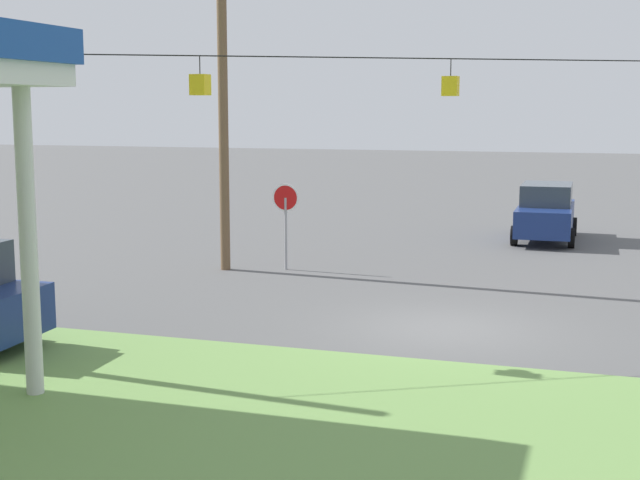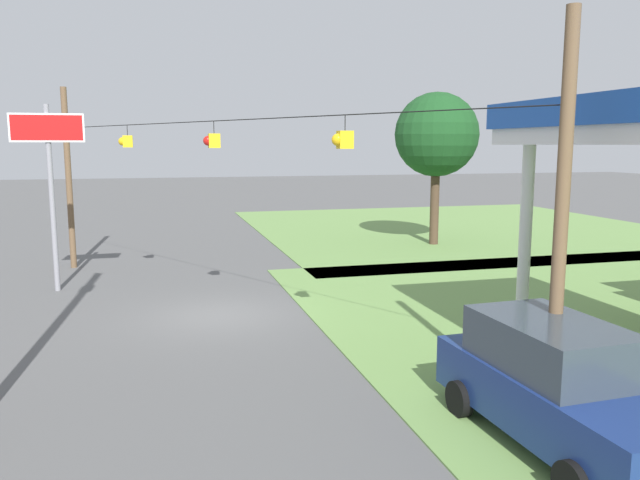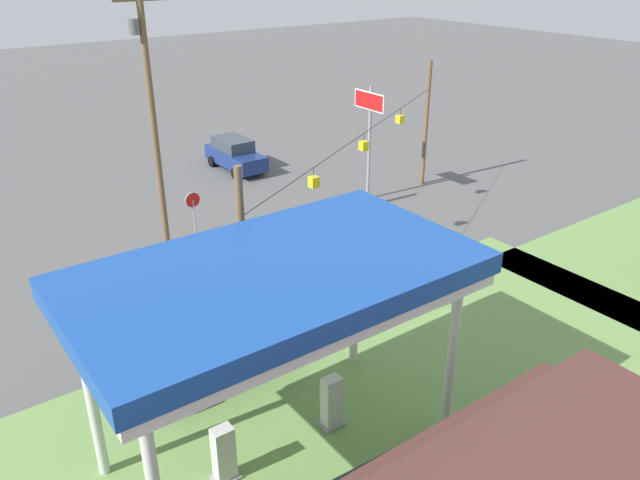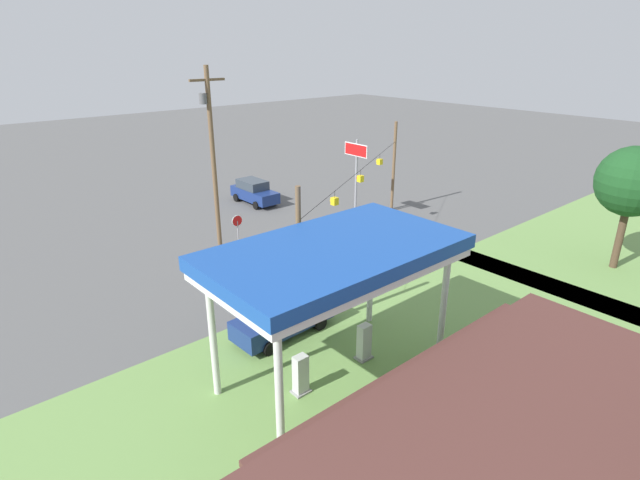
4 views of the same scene
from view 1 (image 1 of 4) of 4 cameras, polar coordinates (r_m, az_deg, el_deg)
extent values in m
plane|color=#565656|center=(19.19, 8.02, -5.66)|extent=(160.00, 160.00, 0.00)
cylinder|color=silver|center=(14.92, -18.16, -0.29)|extent=(0.28, 0.28, 4.98)
cylinder|color=black|center=(19.01, -18.91, -5.12)|extent=(0.69, 0.25, 0.68)
cube|color=navy|center=(32.53, 14.23, 1.37)|extent=(1.92, 4.92, 0.92)
cube|color=#333D47|center=(32.73, 14.31, 2.87)|extent=(1.74, 2.71, 0.74)
cylinder|color=black|center=(31.05, 15.80, 0.13)|extent=(0.23, 0.68, 0.68)
cylinder|color=black|center=(31.15, 12.32, 0.28)|extent=(0.23, 0.68, 0.68)
cylinder|color=black|center=(34.06, 15.92, 0.83)|extent=(0.23, 0.68, 0.68)
cylinder|color=black|center=(34.14, 12.75, 0.97)|extent=(0.23, 0.68, 0.68)
cylinder|color=#99999E|center=(25.79, -2.20, 0.40)|extent=(0.08, 0.08, 2.10)
cylinder|color=white|center=(25.66, -2.22, 2.72)|extent=(0.80, 0.03, 0.80)
cylinder|color=red|center=(25.66, -2.22, 2.72)|extent=(0.70, 0.03, 0.70)
cylinder|color=brown|center=(25.70, -6.26, 11.20)|extent=(0.28, 0.28, 11.83)
cylinder|color=black|center=(18.65, 8.38, 11.41)|extent=(17.72, 10.02, 0.02)
cylinder|color=black|center=(18.64, 8.37, 10.87)|extent=(0.02, 0.02, 0.35)
cube|color=yellow|center=(18.63, 8.35, 9.72)|extent=(0.32, 0.32, 0.40)
sphere|color=red|center=(18.80, 8.44, 9.71)|extent=(0.28, 0.28, 0.28)
cylinder|color=black|center=(17.58, -7.70, 11.04)|extent=(0.02, 0.02, 0.35)
cube|color=yellow|center=(17.57, -7.68, 9.82)|extent=(0.32, 0.32, 0.40)
sphere|color=yellow|center=(17.72, -7.44, 9.81)|extent=(0.28, 0.28, 0.28)
camera|label=2|loc=(29.10, -28.93, 8.06)|focal=35.00mm
camera|label=3|loc=(21.63, -80.38, 23.81)|focal=35.00mm
camera|label=4|loc=(26.22, -81.93, 19.77)|focal=28.00mm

